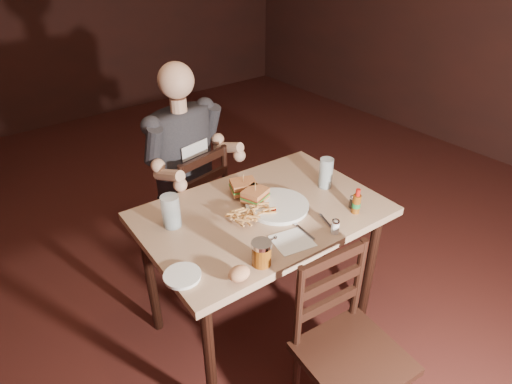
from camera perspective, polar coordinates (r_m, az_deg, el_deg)
room_shell at (r=1.99m, az=-1.78°, el=16.38°), size 7.00×7.00×7.00m
main_table at (r=2.11m, az=0.84°, el=-4.42°), size 1.18×0.82×0.77m
chair_far at (r=2.71m, az=-9.09°, el=-2.17°), size 0.47×0.50×0.86m
chair_near at (r=1.92m, az=12.84°, el=-20.74°), size 0.44×0.47×0.85m
diner at (r=2.45m, az=-9.29°, el=6.44°), size 0.58×0.49×0.90m
dinner_plate at (r=2.07m, az=2.85°, el=-1.95°), size 0.31×0.31×0.02m
sandwich_left at (r=2.14m, az=-1.70°, el=1.23°), size 0.15×0.14×0.10m
sandwich_right at (r=2.07m, az=-0.09°, el=0.04°), size 0.14×0.13×0.10m
fries_pile at (r=1.98m, az=-0.67°, el=-2.73°), size 0.25×0.18×0.04m
ketchup_dollop at (r=2.02m, az=2.21°, el=-2.39°), size 0.04×0.04×0.01m
glass_left at (r=1.95m, az=-11.27°, el=-2.54°), size 0.09×0.09×0.15m
glass_right at (r=2.24m, az=9.30°, el=2.52°), size 0.07×0.07×0.16m
hot_sauce at (r=2.06m, az=13.28°, el=-1.17°), size 0.04×0.04×0.13m
salt_shaker at (r=1.92m, az=10.50°, el=-4.56°), size 0.04×0.04×0.07m
pepper_shaker at (r=2.12m, az=12.75°, el=-1.30°), size 0.03×0.03×0.06m
syrup_dispenser at (r=1.72m, az=0.74°, el=-8.17°), size 0.09×0.09×0.11m
napkin at (r=1.87m, az=4.83°, el=-6.54°), size 0.19×0.18×0.00m
knife at (r=1.95m, az=5.71°, el=-4.66°), size 0.04×0.22×0.01m
fork at (r=1.99m, az=9.53°, el=-4.15°), size 0.06×0.15×0.00m
side_plate at (r=1.71m, az=-9.78°, el=-11.04°), size 0.15×0.15×0.01m
bread_roll at (r=1.66m, az=-2.26°, el=-10.80°), size 0.09×0.08×0.05m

